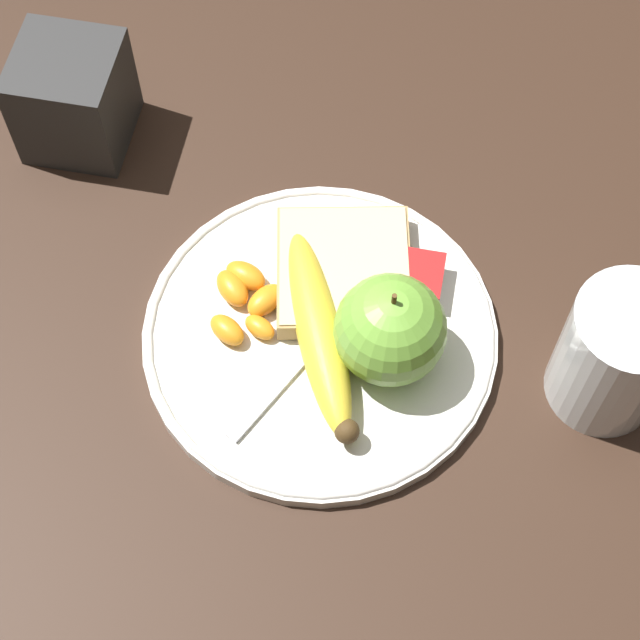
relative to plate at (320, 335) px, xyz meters
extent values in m
plane|color=#332116|center=(0.00, 0.00, -0.01)|extent=(3.00, 3.00, 0.00)
cylinder|color=silver|center=(0.00, 0.00, 0.00)|extent=(0.27, 0.27, 0.01)
torus|color=silver|center=(0.00, 0.00, 0.00)|extent=(0.27, 0.27, 0.01)
cylinder|color=silver|center=(0.00, 0.21, 0.05)|extent=(0.08, 0.08, 0.11)
cylinder|color=yellow|center=(0.00, 0.21, 0.04)|extent=(0.07, 0.07, 0.09)
sphere|color=#72B23D|center=(0.01, 0.05, 0.05)|extent=(0.08, 0.08, 0.08)
cylinder|color=brown|center=(0.01, 0.05, 0.09)|extent=(0.00, 0.00, 0.01)
ellipsoid|color=yellow|center=(0.01, 0.00, 0.02)|extent=(0.18, 0.10, 0.03)
sphere|color=#473319|center=(0.08, 0.04, 0.02)|extent=(0.02, 0.02, 0.02)
cube|color=#AB8751|center=(-0.05, 0.01, 0.02)|extent=(0.13, 0.12, 0.02)
cube|color=beige|center=(-0.05, 0.01, 0.02)|extent=(0.12, 0.12, 0.02)
cube|color=silver|center=(0.04, -0.02, 0.01)|extent=(0.11, 0.07, 0.00)
cube|color=silver|center=(-0.03, 0.02, 0.01)|extent=(0.06, 0.05, 0.00)
cube|color=white|center=(-0.05, 0.07, 0.01)|extent=(0.04, 0.03, 0.02)
cube|color=#B21E1E|center=(-0.05, 0.07, 0.02)|extent=(0.04, 0.03, 0.00)
ellipsoid|color=orange|center=(0.01, -0.04, 0.01)|extent=(0.03, 0.03, 0.01)
ellipsoid|color=orange|center=(-0.01, -0.05, 0.01)|extent=(0.04, 0.03, 0.02)
ellipsoid|color=orange|center=(-0.03, -0.06, 0.01)|extent=(0.03, 0.04, 0.02)
ellipsoid|color=orange|center=(0.02, -0.07, 0.01)|extent=(0.03, 0.04, 0.02)
ellipsoid|color=orange|center=(-0.03, -0.02, 0.01)|extent=(0.03, 0.02, 0.02)
ellipsoid|color=orange|center=(-0.02, -0.07, 0.01)|extent=(0.04, 0.04, 0.02)
cube|color=#2D2D2D|center=(-0.16, -0.24, 0.04)|extent=(0.08, 0.08, 0.09)
camera|label=1|loc=(0.37, 0.07, 0.72)|focal=60.00mm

